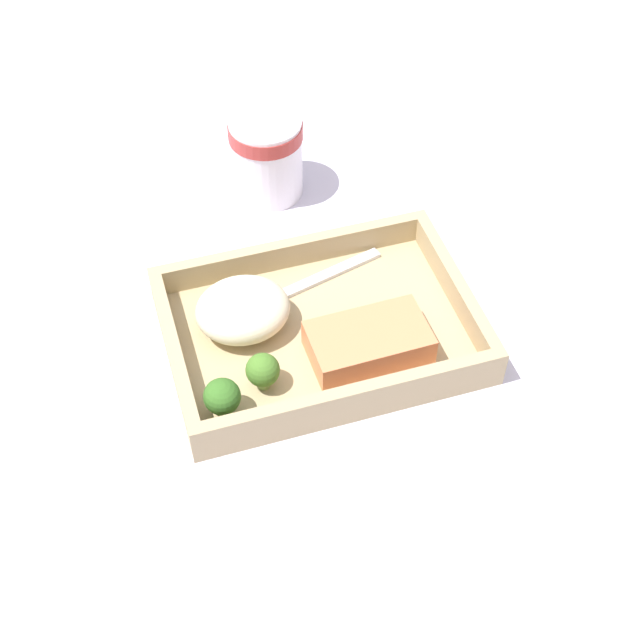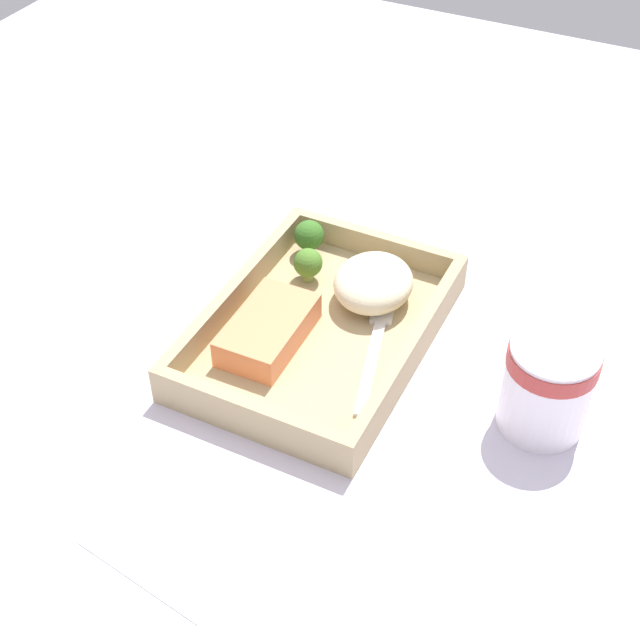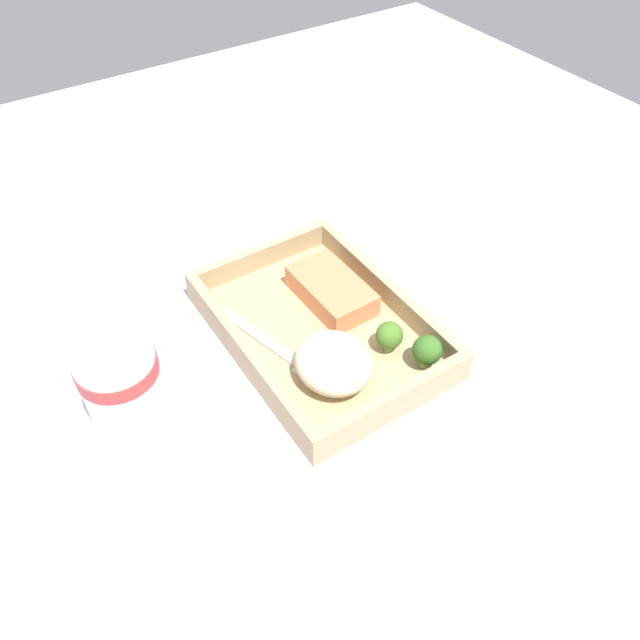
# 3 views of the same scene
# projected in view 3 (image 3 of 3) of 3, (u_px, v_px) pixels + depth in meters

# --- Properties ---
(ground_plane) EXTENTS (1.60, 1.60, 0.02)m
(ground_plane) POSITION_uv_depth(u_px,v_px,m) (320.00, 342.00, 0.73)
(ground_plane) COLOR silver
(takeout_tray) EXTENTS (0.28, 0.20, 0.01)m
(takeout_tray) POSITION_uv_depth(u_px,v_px,m) (320.00, 333.00, 0.72)
(takeout_tray) COLOR tan
(takeout_tray) RESTS_ON ground_plane
(tray_rim) EXTENTS (0.28, 0.20, 0.03)m
(tray_rim) POSITION_uv_depth(u_px,v_px,m) (320.00, 320.00, 0.70)
(tray_rim) COLOR tan
(tray_rim) RESTS_ON takeout_tray
(salmon_fillet) EXTENTS (0.11, 0.06, 0.03)m
(salmon_fillet) POSITION_uv_depth(u_px,v_px,m) (331.00, 291.00, 0.74)
(salmon_fillet) COLOR #EC8353
(salmon_fillet) RESTS_ON takeout_tray
(mashed_potatoes) EXTENTS (0.09, 0.08, 0.04)m
(mashed_potatoes) POSITION_uv_depth(u_px,v_px,m) (333.00, 363.00, 0.65)
(mashed_potatoes) COLOR #F1E6BF
(mashed_potatoes) RESTS_ON takeout_tray
(broccoli_floret_1) EXTENTS (0.03, 0.03, 0.04)m
(broccoli_floret_1) POSITION_uv_depth(u_px,v_px,m) (389.00, 336.00, 0.68)
(broccoli_floret_1) COLOR #799A51
(broccoli_floret_1) RESTS_ON takeout_tray
(broccoli_floret_2) EXTENTS (0.03, 0.03, 0.04)m
(broccoli_floret_2) POSITION_uv_depth(u_px,v_px,m) (427.00, 351.00, 0.66)
(broccoli_floret_2) COLOR #7F9B56
(broccoli_floret_2) RESTS_ON takeout_tray
(fork) EXTENTS (0.16, 0.06, 0.00)m
(fork) POSITION_uv_depth(u_px,v_px,m) (277.00, 349.00, 0.69)
(fork) COLOR silver
(fork) RESTS_ON takeout_tray
(paper_cup) EXTENTS (0.08, 0.08, 0.09)m
(paper_cup) POSITION_uv_depth(u_px,v_px,m) (123.00, 386.00, 0.61)
(paper_cup) COLOR white
(paper_cup) RESTS_ON ground_plane
(receipt_slip) EXTENTS (0.11, 0.14, 0.00)m
(receipt_slip) POSITION_uv_depth(u_px,v_px,m) (220.00, 224.00, 0.87)
(receipt_slip) COLOR white
(receipt_slip) RESTS_ON ground_plane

